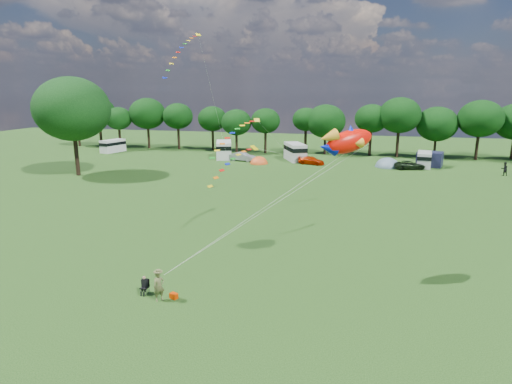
% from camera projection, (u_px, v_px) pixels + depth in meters
% --- Properties ---
extents(ground_plane, '(180.00, 180.00, 0.00)m').
position_uv_depth(ground_plane, '(226.00, 286.00, 26.06)').
color(ground_plane, black).
rests_on(ground_plane, ground).
extents(tree_line, '(102.98, 10.98, 10.27)m').
position_uv_depth(tree_line, '(346.00, 120.00, 75.39)').
color(tree_line, black).
rests_on(tree_line, ground).
extents(big_tree, '(10.00, 10.00, 13.28)m').
position_uv_depth(big_tree, '(72.00, 109.00, 57.09)').
color(big_tree, black).
rests_on(big_tree, ground).
extents(car_b, '(4.28, 2.22, 1.44)m').
position_uv_depth(car_b, '(242.00, 157.00, 70.63)').
color(car_b, gray).
rests_on(car_b, ground).
extents(car_c, '(4.33, 2.73, 1.21)m').
position_uv_depth(car_c, '(311.00, 161.00, 67.51)').
color(car_c, '#B92300').
rests_on(car_c, ground).
extents(car_d, '(4.99, 3.23, 1.26)m').
position_uv_depth(car_d, '(410.00, 165.00, 63.40)').
color(car_d, black).
rests_on(car_d, ground).
extents(campervan_a, '(3.21, 5.15, 2.35)m').
position_uv_depth(campervan_a, '(113.00, 145.00, 80.30)').
color(campervan_a, silver).
rests_on(campervan_a, ground).
extents(campervan_b, '(4.17, 6.40, 2.90)m').
position_uv_depth(campervan_b, '(224.00, 149.00, 73.36)').
color(campervan_b, silver).
rests_on(campervan_b, ground).
extents(campervan_c, '(4.65, 6.32, 2.85)m').
position_uv_depth(campervan_c, '(295.00, 151.00, 71.01)').
color(campervan_c, '#BABABC').
rests_on(campervan_c, ground).
extents(campervan_d, '(2.66, 4.93, 2.30)m').
position_uv_depth(campervan_d, '(424.00, 159.00, 65.07)').
color(campervan_d, '#BABABD').
rests_on(campervan_d, ground).
extents(tent_orange, '(2.88, 3.15, 2.25)m').
position_uv_depth(tent_orange, '(259.00, 163.00, 68.34)').
color(tent_orange, '#E2531E').
rests_on(tent_orange, ground).
extents(tent_greyblue, '(3.79, 4.15, 2.82)m').
position_uv_depth(tent_greyblue, '(387.00, 167.00, 65.45)').
color(tent_greyblue, slate).
rests_on(tent_greyblue, ground).
extents(awning_navy, '(4.28, 3.82, 2.25)m').
position_uv_depth(awning_navy, '(430.00, 159.00, 65.74)').
color(awning_navy, '#191B37').
rests_on(awning_navy, ground).
extents(kite_flyer, '(0.74, 0.74, 1.74)m').
position_uv_depth(kite_flyer, '(159.00, 286.00, 24.05)').
color(kite_flyer, brown).
rests_on(kite_flyer, ground).
extents(camp_chair, '(0.47, 0.47, 1.12)m').
position_uv_depth(camp_chair, '(145.00, 283.00, 24.92)').
color(camp_chair, '#99999E').
rests_on(camp_chair, ground).
extents(kite_bag, '(0.53, 0.45, 0.32)m').
position_uv_depth(kite_bag, '(174.00, 296.00, 24.45)').
color(kite_bag, red).
rests_on(kite_bag, ground).
extents(fish_kite, '(3.63, 2.98, 2.01)m').
position_uv_depth(fish_kite, '(345.00, 141.00, 25.28)').
color(fish_kite, '#F31004').
rests_on(fish_kite, ground).
extents(streamer_kite_a, '(3.35, 5.54, 5.76)m').
position_uv_depth(streamer_kite_a, '(184.00, 48.00, 53.99)').
color(streamer_kite_a, yellow).
rests_on(streamer_kite_a, ground).
extents(streamer_kite_b, '(4.30, 4.58, 3.80)m').
position_uv_depth(streamer_kite_b, '(239.00, 132.00, 43.91)').
color(streamer_kite_b, yellow).
rests_on(streamer_kite_b, ground).
extents(streamer_kite_c, '(3.05, 4.98, 2.80)m').
position_uv_depth(streamer_kite_c, '(237.00, 159.00, 35.12)').
color(streamer_kite_c, '#D4BD09').
rests_on(streamer_kite_c, ground).
extents(walker_a, '(1.02, 0.76, 1.87)m').
position_uv_depth(walker_a, '(504.00, 169.00, 58.73)').
color(walker_a, black).
rests_on(walker_a, ground).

